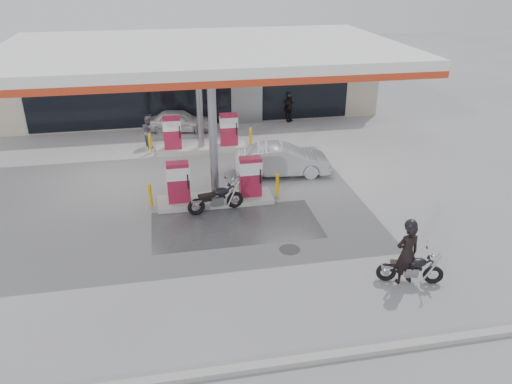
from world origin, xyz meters
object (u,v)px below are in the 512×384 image
(pump_island_far, at_px, (201,136))
(biker_main, at_px, (407,253))
(pump_island_near, at_px, (215,186))
(parked_motorcycle, at_px, (217,199))
(main_motorcycle, at_px, (411,269))
(attendant, at_px, (149,131))
(sedan_white, at_px, (179,121))
(biker_walking, at_px, (289,108))
(parked_car_left, at_px, (16,114))
(hatchback_silver, at_px, (282,160))

(pump_island_far, xyz_separation_m, biker_main, (4.87, -12.38, 0.27))
(pump_island_near, bearing_deg, parked_motorcycle, -92.46)
(main_motorcycle, relative_size, attendant, 1.20)
(main_motorcycle, distance_m, sedan_white, 16.74)
(attendant, bearing_deg, main_motorcycle, -170.23)
(biker_walking, bearing_deg, biker_main, -127.15)
(pump_island_far, height_order, sedan_white, pump_island_far)
(pump_island_near, xyz_separation_m, sedan_white, (-0.92, 9.20, -0.11))
(parked_motorcycle, xyz_separation_m, parked_car_left, (-9.97, 12.79, 0.15))
(biker_main, relative_size, parked_car_left, 0.43)
(sedan_white, bearing_deg, parked_motorcycle, -166.06)
(biker_walking, bearing_deg, attendant, 164.22)
(sedan_white, bearing_deg, biker_main, -150.73)
(biker_walking, bearing_deg, pump_island_near, -154.21)
(pump_island_near, bearing_deg, biker_walking, 60.83)
(pump_island_near, relative_size, main_motorcycle, 2.68)
(pump_island_far, xyz_separation_m, hatchback_silver, (3.23, -3.80, -0.03))
(pump_island_near, bearing_deg, attendant, 110.00)
(attendant, distance_m, biker_walking, 8.49)
(parked_motorcycle, relative_size, attendant, 1.38)
(attendant, height_order, parked_car_left, attendant)
(pump_island_near, bearing_deg, pump_island_far, 90.00)
(sedan_white, distance_m, attendant, 2.74)
(parked_car_left, bearing_deg, attendant, -114.74)
(pump_island_far, distance_m, parked_car_left, 11.66)
(main_motorcycle, xyz_separation_m, parked_motorcycle, (-5.09, 5.64, 0.06))
(pump_island_near, bearing_deg, biker_main, -52.62)
(biker_main, bearing_deg, pump_island_far, -72.51)
(main_motorcycle, distance_m, biker_walking, 16.24)
(pump_island_near, distance_m, biker_main, 8.03)
(hatchback_silver, distance_m, biker_walking, 7.92)
(hatchback_silver, distance_m, parked_car_left, 16.47)
(pump_island_far, distance_m, biker_main, 13.31)
(main_motorcycle, xyz_separation_m, hatchback_silver, (-1.83, 8.63, 0.24))
(pump_island_near, height_order, biker_walking, pump_island_near)
(pump_island_near, distance_m, pump_island_far, 6.00)
(hatchback_silver, bearing_deg, biker_walking, -10.49)
(attendant, xyz_separation_m, hatchback_silver, (5.78, -4.80, -0.12))
(biker_main, relative_size, hatchback_silver, 0.48)
(main_motorcycle, height_order, parked_car_left, parked_car_left)
(parked_motorcycle, distance_m, attendant, 8.19)
(attendant, bearing_deg, biker_main, -170.74)
(parked_motorcycle, bearing_deg, pump_island_far, 77.77)
(pump_island_far, xyz_separation_m, sedan_white, (-0.92, 3.20, -0.11))
(attendant, height_order, biker_walking, biker_walking)
(pump_island_near, relative_size, attendant, 3.22)
(hatchback_silver, xyz_separation_m, parked_car_left, (-13.23, 9.80, -0.02))
(pump_island_far, height_order, attendant, pump_island_far)
(sedan_white, bearing_deg, hatchback_silver, -140.45)
(biker_walking, bearing_deg, pump_island_far, 179.75)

